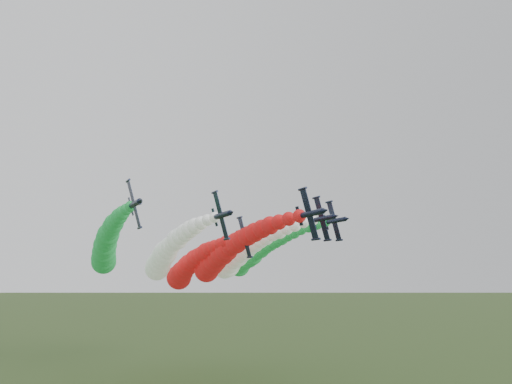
# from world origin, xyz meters

# --- Properties ---
(jet_lead) EXTENTS (10.43, 70.14, 15.68)m
(jet_lead) POSITION_xyz_m (5.47, 33.06, 32.82)
(jet_lead) COLOR black
(jet_lead) RESTS_ON ground
(jet_inner_left) EXTENTS (10.44, 70.15, 15.70)m
(jet_inner_left) POSITION_xyz_m (-5.03, 45.90, 33.20)
(jet_inner_left) COLOR black
(jet_inner_left) RESTS_ON ground
(jet_inner_right) EXTENTS (10.40, 70.11, 15.66)m
(jet_inner_right) POSITION_xyz_m (15.82, 46.67, 33.44)
(jet_inner_right) COLOR black
(jet_inner_right) RESTS_ON ground
(jet_outer_left) EXTENTS (10.50, 70.21, 15.75)m
(jet_outer_left) POSITION_xyz_m (-18.95, 51.61, 35.12)
(jet_outer_left) COLOR black
(jet_outer_left) RESTS_ON ground
(jet_outer_right) EXTENTS (10.53, 70.24, 15.78)m
(jet_outer_right) POSITION_xyz_m (24.10, 53.20, 34.52)
(jet_outer_right) COLOR black
(jet_outer_right) RESTS_ON ground
(jet_trail) EXTENTS (10.96, 70.67, 16.21)m
(jet_trail) POSITION_xyz_m (6.02, 60.90, 30.49)
(jet_trail) COLOR black
(jet_trail) RESTS_ON ground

